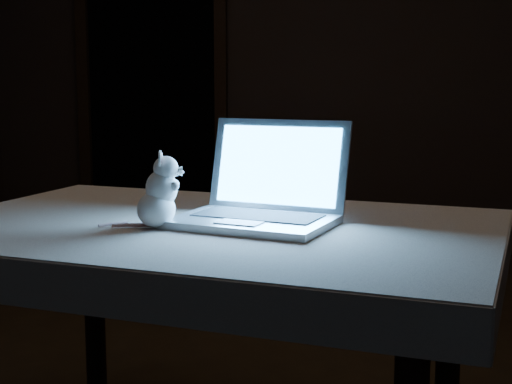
# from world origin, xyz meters

# --- Properties ---
(back_wall) EXTENTS (4.50, 0.04, 2.60)m
(back_wall) POSITION_xyz_m (0.00, 2.50, 1.30)
(back_wall) COLOR black
(back_wall) RESTS_ON ground
(doorway) EXTENTS (1.06, 0.36, 2.13)m
(doorway) POSITION_xyz_m (-1.10, 2.50, 1.06)
(doorway) COLOR black
(doorway) RESTS_ON back_wall
(table) EXTENTS (1.44, 1.06, 0.70)m
(table) POSITION_xyz_m (0.10, -0.64, 0.35)
(table) COLOR black
(table) RESTS_ON floor
(tablecloth) EXTENTS (1.60, 1.27, 0.10)m
(tablecloth) POSITION_xyz_m (0.01, -0.66, 0.66)
(tablecloth) COLOR beige
(tablecloth) RESTS_ON table
(laptop) EXTENTS (0.45, 0.42, 0.26)m
(laptop) POSITION_xyz_m (0.21, -0.65, 0.84)
(laptop) COLOR #BCBDC1
(laptop) RESTS_ON tablecloth
(plush_mouse) EXTENTS (0.16, 0.16, 0.18)m
(plush_mouse) POSITION_xyz_m (-0.01, -0.72, 0.80)
(plush_mouse) COLOR white
(plush_mouse) RESTS_ON tablecloth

